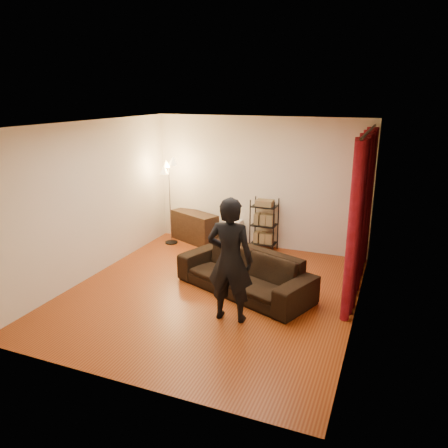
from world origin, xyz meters
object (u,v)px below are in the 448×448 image
at_px(person, 230,260).
at_px(storage_boxes, 234,233).
at_px(sofa, 244,272).
at_px(media_cabinet, 195,227).
at_px(floor_lamp, 170,203).
at_px(wire_shelf, 264,225).

xyz_separation_m(person, storage_boxes, (-1.06, 2.99, -0.62)).
bearing_deg(sofa, media_cabinet, 154.31).
bearing_deg(floor_lamp, media_cabinet, 34.67).
distance_m(media_cabinet, wire_shelf, 1.58).
bearing_deg(floor_lamp, wire_shelf, 9.50).
height_order(sofa, wire_shelf, wire_shelf).
relative_size(person, media_cabinet, 1.62).
distance_m(wire_shelf, floor_lamp, 2.05).
height_order(media_cabinet, wire_shelf, wire_shelf).
distance_m(sofa, wire_shelf, 2.04).
xyz_separation_m(media_cabinet, storage_boxes, (0.89, 0.08, -0.04)).
relative_size(storage_boxes, wire_shelf, 0.52).
relative_size(storage_boxes, floor_lamp, 0.31).
height_order(sofa, floor_lamp, floor_lamp).
height_order(sofa, media_cabinet, sofa).
relative_size(media_cabinet, storage_boxes, 1.98).
bearing_deg(floor_lamp, sofa, -36.51).
bearing_deg(person, media_cabinet, -59.97).
bearing_deg(storage_boxes, person, -70.41).
bearing_deg(media_cabinet, person, -32.56).
xyz_separation_m(person, wire_shelf, (-0.39, 2.94, -0.36)).
relative_size(sofa, floor_lamp, 1.28).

